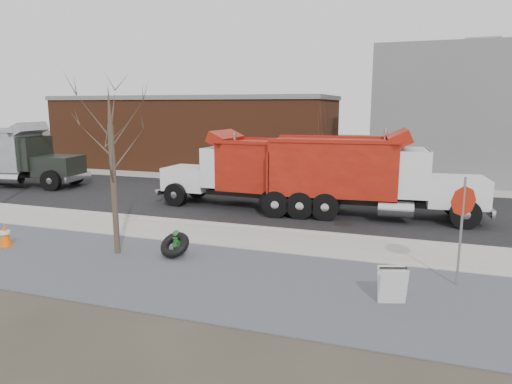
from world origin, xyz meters
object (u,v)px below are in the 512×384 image
(fire_hydrant, at_px, (177,244))
(sandwich_board, at_px, (392,285))
(dump_truck_red_b, at_px, (254,170))
(truck_tire, at_px, (175,245))
(stop_sign, at_px, (463,213))
(dump_truck_red_a, at_px, (362,173))
(dump_truck_grey, at_px, (7,154))

(fire_hydrant, distance_m, sandwich_board, 6.65)
(fire_hydrant, relative_size, dump_truck_red_b, 0.10)
(truck_tire, height_order, stop_sign, stop_sign)
(sandwich_board, distance_m, dump_truck_red_a, 8.76)
(dump_truck_red_a, distance_m, dump_truck_red_b, 4.74)
(stop_sign, xyz_separation_m, dump_truck_grey, (-23.21, 7.94, -0.09))
(truck_tire, relative_size, dump_truck_grey, 0.13)
(fire_hydrant, xyz_separation_m, dump_truck_red_a, (4.84, 6.92, 1.47))
(fire_hydrant, xyz_separation_m, sandwich_board, (6.46, -1.57, 0.10))
(fire_hydrant, distance_m, dump_truck_red_a, 8.57)
(sandwich_board, distance_m, dump_truck_grey, 23.76)
(stop_sign, relative_size, sandwich_board, 3.22)
(truck_tire, xyz_separation_m, dump_truck_red_a, (4.77, 7.16, 1.43))
(dump_truck_red_b, bearing_deg, dump_truck_red_a, -178.93)
(truck_tire, xyz_separation_m, dump_truck_red_b, (0.04, 7.29, 1.34))
(fire_hydrant, xyz_separation_m, stop_sign, (7.99, 0.10, 1.56))
(truck_tire, bearing_deg, stop_sign, 2.44)
(fire_hydrant, height_order, dump_truck_red_a, dump_truck_red_a)
(fire_hydrant, height_order, dump_truck_grey, dump_truck_grey)
(fire_hydrant, relative_size, sandwich_board, 0.91)
(sandwich_board, bearing_deg, stop_sign, 30.53)
(stop_sign, bearing_deg, truck_tire, 168.56)
(sandwich_board, distance_m, dump_truck_red_b, 10.79)
(dump_truck_red_a, distance_m, dump_truck_grey, 20.09)
(dump_truck_red_a, height_order, dump_truck_grey, dump_truck_red_a)
(stop_sign, height_order, sandwich_board, stop_sign)
(dump_truck_red_b, relative_size, dump_truck_grey, 1.00)
(truck_tire, distance_m, dump_truck_red_a, 8.72)
(fire_hydrant, height_order, sandwich_board, sandwich_board)
(fire_hydrant, distance_m, dump_truck_red_b, 7.19)
(dump_truck_red_a, bearing_deg, truck_tire, -128.42)
(stop_sign, bearing_deg, dump_truck_red_b, 124.71)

